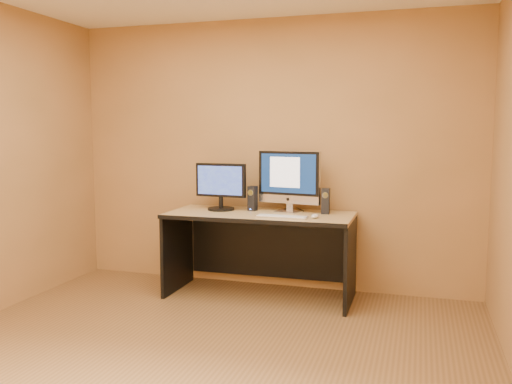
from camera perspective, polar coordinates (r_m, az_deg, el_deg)
floor at (r=3.74m, az=-7.09°, el=-17.77°), size 4.00×4.00×0.00m
walls at (r=3.42m, az=-7.40°, el=2.53°), size 4.00×4.00×2.60m
desk at (r=5.02m, az=0.40°, el=-6.66°), size 1.69×0.75×0.78m
imac at (r=4.98m, az=3.36°, el=1.17°), size 0.63×0.31×0.58m
second_monitor at (r=5.13m, az=-3.72°, el=0.55°), size 0.52×0.28×0.44m
speaker_left at (r=5.09m, az=-0.36°, el=-0.68°), size 0.09×0.09×0.23m
speaker_right at (r=4.94m, az=7.34°, el=-0.96°), size 0.07×0.08×0.23m
keyboard at (r=4.70m, az=2.71°, el=-2.61°), size 0.46×0.14×0.02m
mouse at (r=4.69m, az=6.22°, el=-2.53°), size 0.07×0.11×0.04m
cable_a at (r=5.17m, az=4.67°, el=-1.84°), size 0.12×0.21×0.01m
cable_b at (r=5.20m, az=3.13°, el=-1.78°), size 0.10×0.17×0.01m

